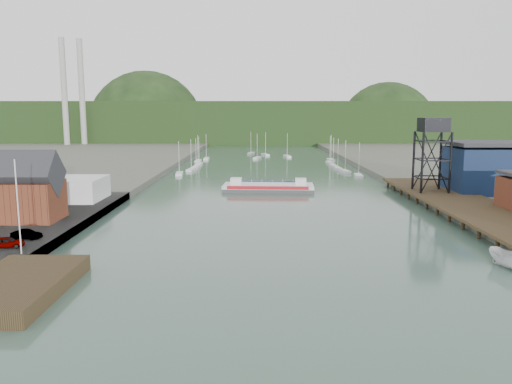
{
  "coord_description": "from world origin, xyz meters",
  "views": [
    {
      "loc": [
        -3.25,
        -50.85,
        19.2
      ],
      "look_at": [
        -3.43,
        44.83,
        4.0
      ],
      "focal_mm": 35.0,
      "sensor_mm": 36.0,
      "label": 1
    }
  ],
  "objects_px": {
    "motorboat": "(509,260)",
    "car_west_a": "(7,242)",
    "harbor_building": "(22,194)",
    "chain_ferry": "(268,187)",
    "lift_tower": "(433,130)"
  },
  "relations": [
    {
      "from": "lift_tower",
      "to": "car_west_a",
      "type": "relative_size",
      "value": 3.77
    },
    {
      "from": "lift_tower",
      "to": "chain_ferry",
      "type": "bearing_deg",
      "value": 158.71
    },
    {
      "from": "harbor_building",
      "to": "car_west_a",
      "type": "height_order",
      "value": "harbor_building"
    },
    {
      "from": "motorboat",
      "to": "car_west_a",
      "type": "relative_size",
      "value": 1.47
    },
    {
      "from": "car_west_a",
      "to": "motorboat",
      "type": "bearing_deg",
      "value": -100.92
    },
    {
      "from": "motorboat",
      "to": "car_west_a",
      "type": "bearing_deg",
      "value": 162.15
    },
    {
      "from": "motorboat",
      "to": "chain_ferry",
      "type": "bearing_deg",
      "value": 100.19
    },
    {
      "from": "lift_tower",
      "to": "car_west_a",
      "type": "height_order",
      "value": "lift_tower"
    },
    {
      "from": "harbor_building",
      "to": "car_west_a",
      "type": "bearing_deg",
      "value": -71.35
    },
    {
      "from": "harbor_building",
      "to": "motorboat",
      "type": "distance_m",
      "value": 73.28
    },
    {
      "from": "harbor_building",
      "to": "lift_tower",
      "type": "height_order",
      "value": "lift_tower"
    },
    {
      "from": "chain_ferry",
      "to": "motorboat",
      "type": "bearing_deg",
      "value": -62.59
    },
    {
      "from": "chain_ferry",
      "to": "lift_tower",
      "type": "bearing_deg",
      "value": -18.25
    },
    {
      "from": "harbor_building",
      "to": "lift_tower",
      "type": "relative_size",
      "value": 0.76
    },
    {
      "from": "harbor_building",
      "to": "car_west_a",
      "type": "distance_m",
      "value": 18.22
    }
  ]
}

